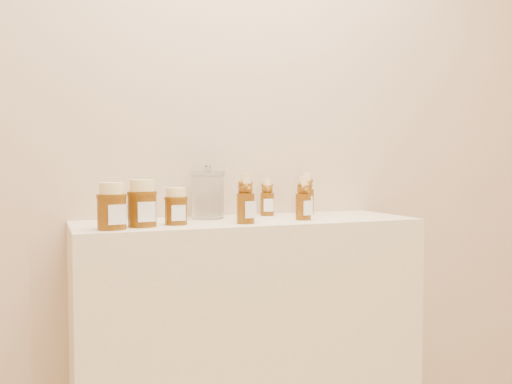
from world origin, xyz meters
name	(u,v)px	position (x,y,z in m)	size (l,w,h in m)	color
wall_back	(230,98)	(0.00, 1.75, 1.35)	(3.50, 0.02, 2.70)	#CBA989
display_table	(249,345)	(0.00, 1.55, 0.45)	(1.20, 0.40, 0.90)	beige
bear_bottle_back_left	(244,196)	(-0.01, 1.57, 0.98)	(0.06, 0.06, 0.17)	#572C06
bear_bottle_back_mid	(267,194)	(0.13, 1.68, 0.98)	(0.06, 0.06, 0.16)	#572C06
bear_bottle_back_right	(306,191)	(0.29, 1.67, 0.99)	(0.06, 0.06, 0.19)	#572C06
bear_bottle_front_left	(246,195)	(-0.05, 1.45, 0.99)	(0.06, 0.06, 0.19)	#572C06
bear_bottle_front_right	(303,195)	(0.18, 1.48, 0.99)	(0.06, 0.06, 0.17)	#572C06
honey_jar_left	(142,203)	(-0.39, 1.48, 0.97)	(0.09, 0.09, 0.15)	#572C06
honey_jar_back	(176,206)	(-0.27, 1.50, 0.96)	(0.08, 0.08, 0.12)	#572C06
honey_jar_front	(112,206)	(-0.48, 1.43, 0.97)	(0.09, 0.09, 0.14)	#572C06
glass_canister	(208,193)	(-0.12, 1.65, 0.99)	(0.12, 0.12, 0.19)	white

